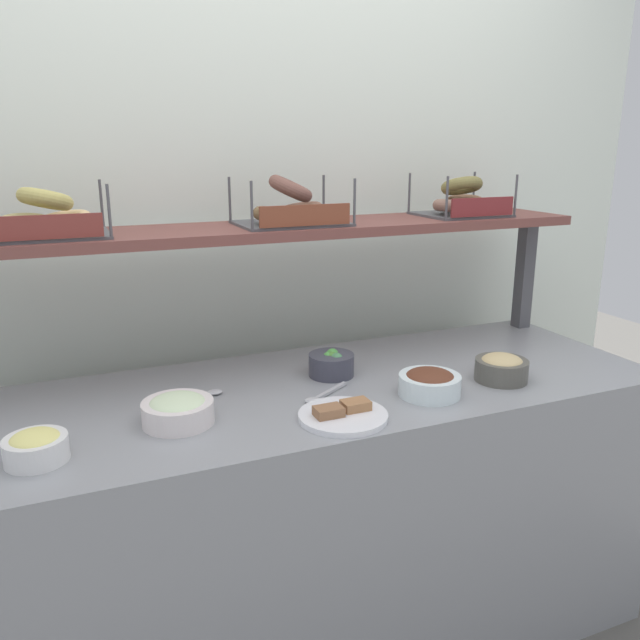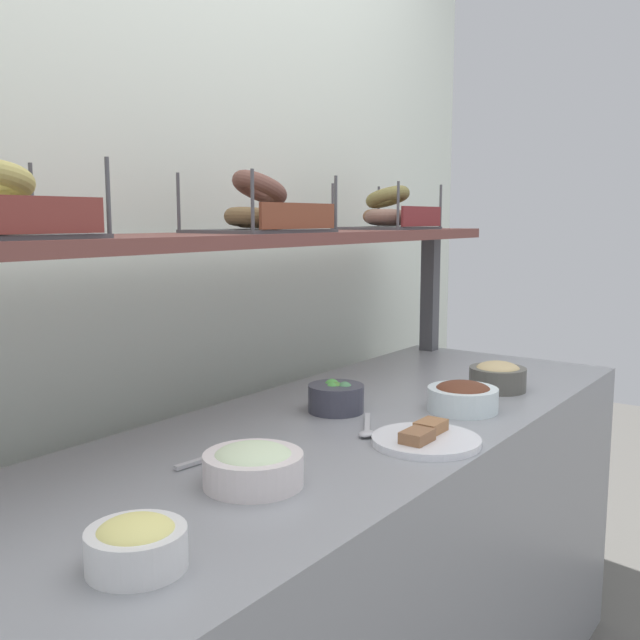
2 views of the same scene
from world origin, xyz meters
name	(u,v)px [view 2 (image 2 of 2)]	position (x,y,z in m)	size (l,w,h in m)	color
back_wall	(173,262)	(0.00, 0.55, 1.20)	(3.21, 0.06, 2.40)	white
deli_counter	(342,596)	(0.00, 0.00, 0.42)	(2.01, 0.70, 0.85)	gray
shelf_riser_right	(430,294)	(0.94, 0.27, 1.05)	(0.05, 0.05, 0.40)	#4C4C51
upper_shelf	(252,239)	(0.00, 0.27, 1.26)	(1.97, 0.32, 0.03)	brown
bowl_chocolate_spread	(463,396)	(0.26, -0.18, 0.89)	(0.17, 0.17, 0.07)	white
bowl_veggie_mix	(336,397)	(0.07, 0.07, 0.89)	(0.14, 0.14, 0.08)	#3D3E4C
bowl_egg_salad	(136,544)	(-0.74, -0.17, 0.88)	(0.14, 0.14, 0.07)	white
bowl_hummus	(498,376)	(0.51, -0.16, 0.89)	(0.15, 0.15, 0.08)	#55534C
bowl_scallion_spread	(253,465)	(-0.42, -0.09, 0.89)	(0.18, 0.18, 0.07)	white
serving_plate_white	(426,439)	(-0.03, -0.23, 0.86)	(0.23, 0.23, 0.04)	white
serving_spoon_near_plate	(225,452)	(-0.33, 0.06, 0.86)	(0.18, 0.04, 0.01)	#B7B7BC
serving_spoon_by_edge	(367,429)	(-0.03, -0.08, 0.86)	(0.16, 0.11, 0.01)	#B7B7BC
bagel_basket_cinnamon_raisin	(260,213)	(0.02, 0.26, 1.33)	(0.33, 0.24, 0.16)	#4C4C51
bagel_basket_poppy	(388,214)	(0.64, 0.26, 1.33)	(0.29, 0.26, 0.14)	#4C4C51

